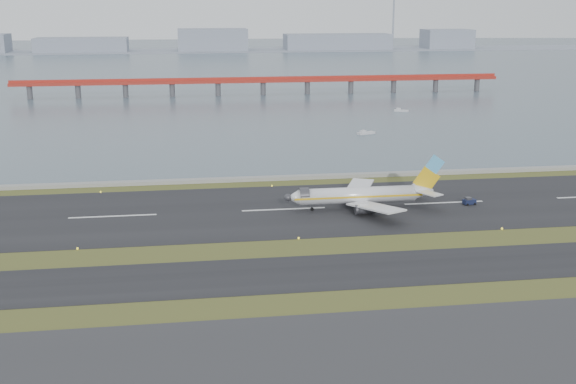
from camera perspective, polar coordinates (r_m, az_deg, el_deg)
The scene contains 11 objects.
ground at distance 144.38m, azimuth 1.32°, elevation -4.69°, with size 1000.00×1000.00×0.00m, color #394B1A.
taxiway_strip at distance 133.29m, azimuth 2.19°, elevation -6.36°, with size 1000.00×18.00×0.10m, color black.
runway_strip at distance 172.60m, azimuth -0.35°, elevation -1.39°, with size 1000.00×45.00×0.10m, color black.
seawall at distance 201.24m, azimuth -1.54°, elevation 1.09°, with size 1000.00×2.50×1.00m, color gray.
bay_water at distance 596.55m, azimuth -6.22°, elevation 10.06°, with size 1400.00×800.00×1.30m, color #4A5B6A.
red_pier at distance 388.72m, azimuth -1.99°, elevation 8.74°, with size 260.00×5.00×10.20m.
far_shoreline at distance 756.22m, azimuth -5.69°, elevation 11.52°, with size 1400.00×80.00×60.50m.
airliner at distance 173.33m, azimuth 6.00°, elevation -0.23°, with size 38.52×32.89×12.80m.
pushback_tug at distance 181.85m, azimuth 14.12°, elevation -0.71°, with size 3.29×2.28×1.93m.
workboat_near at distance 273.32m, azimuth 6.15°, elevation 4.67°, with size 7.20×4.53×1.67m.
workboat_far at distance 333.22m, azimuth 8.92°, elevation 6.38°, with size 6.71×4.56×1.57m.
Camera 1 is at (-23.11, -134.16, 48.09)m, focal length 45.00 mm.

